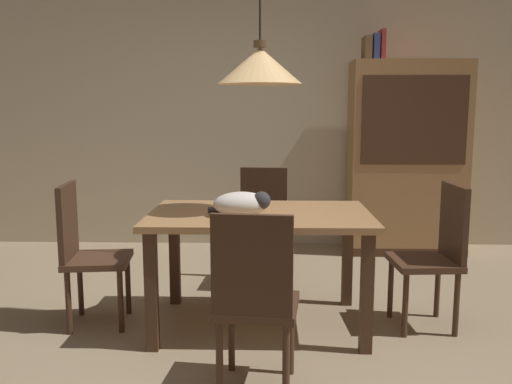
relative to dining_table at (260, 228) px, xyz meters
name	(u,v)px	position (x,y,z in m)	size (l,w,h in m)	color
ground	(250,354)	(-0.05, -0.43, -0.65)	(10.00, 10.00, 0.00)	#998466
back_wall	(259,104)	(-0.05, 2.22, 0.80)	(6.40, 0.10, 2.90)	beige
dining_table	(260,228)	(0.00, 0.00, 0.00)	(1.40, 0.90, 0.75)	#A87A4C
chair_right_side	(436,250)	(1.13, 0.00, -0.14)	(0.42, 0.42, 0.93)	#472D1E
chair_near_front	(255,295)	(-0.01, -0.88, -0.14)	(0.44, 0.44, 0.93)	#472D1E
chair_far_back	(263,221)	(0.01, 0.88, -0.14)	(0.43, 0.43, 0.93)	#472D1E
chair_left_side	(85,248)	(-1.13, -0.01, -0.14)	(0.44, 0.44, 0.93)	#472D1E
cat_sleeping	(243,204)	(-0.10, -0.12, 0.18)	(0.39, 0.27, 0.16)	silver
pendant_lamp	(260,65)	(0.00, 0.00, 1.01)	(0.52, 0.52, 1.30)	#E5B775
hutch_bookcase	(407,162)	(1.39, 1.89, 0.24)	(1.12, 0.45, 1.85)	#A87A4C
book_brown_thick	(367,49)	(0.97, 1.89, 1.31)	(0.06, 0.24, 0.22)	brown
book_blue_wide	(375,47)	(1.05, 1.89, 1.32)	(0.06, 0.24, 0.24)	#384C93
book_red_tall	(382,45)	(1.11, 1.89, 1.34)	(0.04, 0.22, 0.28)	#B73833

